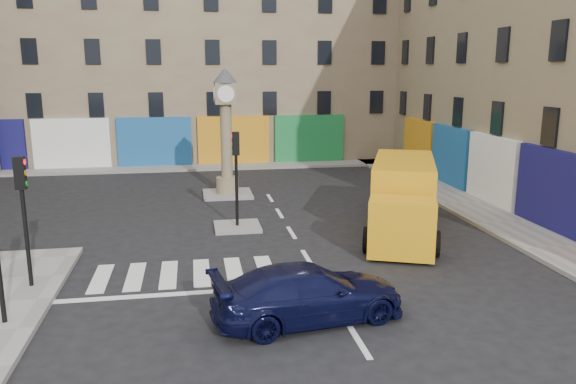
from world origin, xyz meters
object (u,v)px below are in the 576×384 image
object	(u,v)px
traffic_light_island	(236,164)
yellow_van	(403,197)
navy_sedan	(309,293)
traffic_light_left_far	(23,201)
clock_pillar	(226,124)

from	to	relation	value
traffic_light_island	yellow_van	bearing A→B (deg)	-13.50
traffic_light_island	yellow_van	xyz separation A→B (m)	(6.26, -1.50, -1.25)
traffic_light_island	yellow_van	size ratio (longest dim) A/B	0.48
navy_sedan	traffic_light_island	bearing A→B (deg)	-2.32
traffic_light_left_far	yellow_van	bearing A→B (deg)	17.24
clock_pillar	navy_sedan	world-z (taller)	clock_pillar
traffic_light_left_far	navy_sedan	size ratio (longest dim) A/B	0.76
traffic_light_island	navy_sedan	world-z (taller)	traffic_light_island
clock_pillar	yellow_van	xyz separation A→B (m)	(6.26, -7.50, -2.20)
traffic_light_island	clock_pillar	distance (m)	6.07
traffic_light_left_far	clock_pillar	world-z (taller)	clock_pillar
clock_pillar	navy_sedan	xyz separation A→B (m)	(1.09, -14.60, -2.84)
navy_sedan	yellow_van	bearing A→B (deg)	-45.59
navy_sedan	yellow_van	distance (m)	8.81
navy_sedan	yellow_van	xyz separation A→B (m)	(5.17, 7.10, 0.64)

